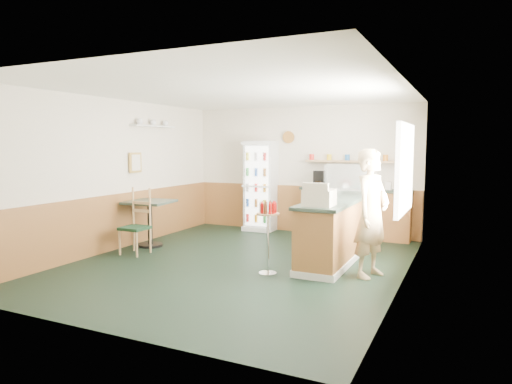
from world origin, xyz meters
The scene contains 13 objects.
ground centered at (0.00, 0.00, 0.00)m, with size 6.00×6.00×0.00m, color black.
room_envelope centered at (-0.23, 0.73, 1.52)m, with size 5.04×6.02×2.72m.
service_counter centered at (1.35, 1.07, 0.46)m, with size 0.68×3.01×1.01m.
back_counter centered at (1.19, 2.80, 0.55)m, with size 2.24×0.42×1.69m.
drinks_fridge centered at (-0.88, 2.74, 0.98)m, with size 0.65×0.54×1.97m.
display_case centered at (1.35, 1.86, 1.27)m, with size 0.92×0.48×0.52m.
cash_register centered at (1.35, -0.09, 1.13)m, with size 0.41×0.43×0.24m, color beige.
shopkeeper centered at (2.05, 0.14, 0.91)m, with size 0.61×0.44×1.83m, color tan.
condiment_stand centered at (0.67, -0.36, 0.72)m, with size 0.34×0.34×1.05m.
newspaper_rack centered at (0.99, 0.91, 0.66)m, with size 0.09×0.43×0.86m.
cafe_table centered at (-2.05, 0.38, 0.60)m, with size 0.87×0.87×0.86m.
cafe_chair centered at (-1.91, -0.12, 0.60)m, with size 0.43×0.43×1.14m.
dog_doorstop centered at (0.90, 0.71, 0.14)m, with size 0.24×0.31×0.29m.
Camera 1 is at (3.28, -6.34, 1.87)m, focal length 32.00 mm.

